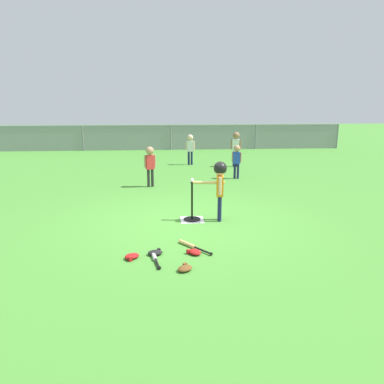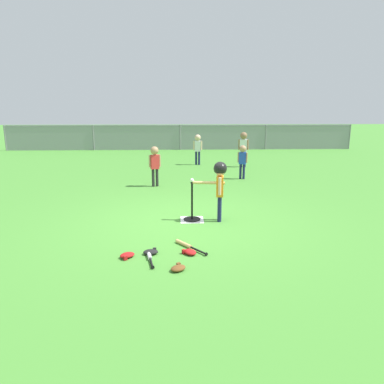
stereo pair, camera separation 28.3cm
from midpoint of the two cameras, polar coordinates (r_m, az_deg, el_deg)
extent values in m
plane|color=#478C33|center=(7.00, -0.06, -4.68)|extent=(60.00, 60.00, 0.00)
cube|color=white|center=(7.14, 1.14, -4.26)|extent=(0.44, 0.44, 0.01)
cylinder|color=black|center=(7.14, 1.14, -4.20)|extent=(0.32, 0.32, 0.03)
cylinder|color=black|center=(7.04, 1.15, -1.33)|extent=(0.04, 0.04, 0.71)
cylinder|color=black|center=(6.95, 1.16, 1.43)|extent=(0.06, 0.06, 0.02)
sphere|color=white|center=(6.94, 1.17, 1.81)|extent=(0.07, 0.07, 0.07)
cylinder|color=#191E4C|center=(7.00, 5.38, -2.65)|extent=(0.08, 0.08, 0.49)
cylinder|color=#191E4C|center=(7.11, 5.39, -2.41)|extent=(0.08, 0.08, 0.49)
cube|color=orange|center=(6.95, 5.47, 0.89)|extent=(0.16, 0.23, 0.38)
cylinder|color=beige|center=(6.81, 5.46, 0.86)|extent=(0.05, 0.05, 0.32)
cylinder|color=beige|center=(7.07, 5.48, 1.35)|extent=(0.05, 0.05, 0.32)
sphere|color=beige|center=(6.88, 5.52, 3.39)|extent=(0.22, 0.22, 0.22)
sphere|color=black|center=(6.88, 5.53, 3.61)|extent=(0.25, 0.25, 0.25)
cylinder|color=#DBB266|center=(6.94, 3.74, 1.41)|extent=(0.60, 0.14, 0.06)
cylinder|color=#191E4C|center=(13.30, 1.71, 5.22)|extent=(0.07, 0.07, 0.48)
cylinder|color=#191E4C|center=(13.30, 1.25, 5.22)|extent=(0.07, 0.07, 0.48)
cube|color=white|center=(13.24, 1.49, 7.04)|extent=(0.22, 0.14, 0.37)
cylinder|color=beige|center=(13.24, 2.07, 7.15)|extent=(0.05, 0.05, 0.32)
cylinder|color=beige|center=(13.24, 0.91, 7.15)|extent=(0.05, 0.05, 0.32)
sphere|color=beige|center=(13.21, 1.50, 8.34)|extent=(0.21, 0.21, 0.21)
cylinder|color=#262626|center=(9.92, -4.56, 2.23)|extent=(0.07, 0.07, 0.48)
cylinder|color=#262626|center=(9.90, -5.16, 2.19)|extent=(0.07, 0.07, 0.48)
cube|color=red|center=(9.84, -4.91, 4.62)|extent=(0.24, 0.18, 0.37)
cylinder|color=tan|center=(9.86, -4.17, 4.82)|extent=(0.05, 0.05, 0.32)
cylinder|color=tan|center=(9.80, -5.66, 4.73)|extent=(0.05, 0.05, 0.32)
sphere|color=tan|center=(9.79, -4.95, 6.36)|extent=(0.21, 0.21, 0.21)
cylinder|color=#191E4C|center=(10.95, 8.67, 3.10)|extent=(0.07, 0.07, 0.44)
cylinder|color=#191E4C|center=(10.97, 8.17, 3.14)|extent=(0.07, 0.07, 0.44)
cube|color=#2347B7|center=(10.89, 8.49, 5.14)|extent=(0.22, 0.18, 0.34)
cylinder|color=tan|center=(10.86, 9.13, 5.22)|extent=(0.05, 0.05, 0.29)
cylinder|color=tan|center=(10.92, 7.87, 5.30)|extent=(0.05, 0.05, 0.29)
sphere|color=tan|center=(10.86, 8.55, 6.58)|extent=(0.19, 0.19, 0.19)
cylinder|color=#191E4C|center=(12.98, 8.70, 4.97)|extent=(0.08, 0.08, 0.53)
cylinder|color=#191E4C|center=(13.00, 8.18, 5.00)|extent=(0.08, 0.08, 0.53)
cube|color=white|center=(12.93, 8.51, 7.06)|extent=(0.27, 0.21, 0.41)
cylinder|color=#8C6647|center=(12.90, 9.17, 7.15)|extent=(0.06, 0.06, 0.35)
cylinder|color=#8C6647|center=(12.94, 7.87, 7.22)|extent=(0.06, 0.06, 0.35)
sphere|color=#8C6647|center=(12.89, 8.57, 8.54)|extent=(0.24, 0.24, 0.24)
cylinder|color=silver|center=(5.52, -5.11, -9.62)|extent=(0.11, 0.29, 0.06)
cylinder|color=black|center=(5.26, -4.68, -10.81)|extent=(0.08, 0.28, 0.03)
cylinder|color=black|center=(5.14, -4.45, -11.44)|extent=(0.05, 0.02, 0.05)
cylinder|color=#DBB266|center=(5.90, 0.11, -7.97)|extent=(0.26, 0.31, 0.06)
cylinder|color=black|center=(5.66, 2.44, -8.97)|extent=(0.24, 0.29, 0.03)
cylinder|color=black|center=(5.54, 3.69, -9.49)|extent=(0.05, 0.04, 0.05)
ellipsoid|color=#B21919|center=(5.54, -8.44, -9.56)|extent=(0.27, 0.26, 0.07)
cube|color=#B21919|center=(5.45, -8.70, -9.96)|extent=(0.06, 0.06, 0.06)
ellipsoid|color=#B21919|center=(5.59, 1.19, -9.19)|extent=(0.25, 0.27, 0.07)
cube|color=#B21919|center=(5.60, 0.18, -9.13)|extent=(0.06, 0.06, 0.06)
ellipsoid|color=brown|center=(5.09, -0.51, -11.61)|extent=(0.27, 0.26, 0.07)
cube|color=brown|center=(5.18, -0.49, -11.14)|extent=(0.06, 0.06, 0.06)
ellipsoid|color=black|center=(5.61, -4.90, -9.17)|extent=(0.24, 0.19, 0.07)
cube|color=black|center=(5.68, -4.33, -8.84)|extent=(0.06, 0.05, 0.06)
cylinder|color=slate|center=(19.09, -26.34, 7.43)|extent=(0.06, 0.06, 1.15)
cylinder|color=slate|center=(17.85, -14.43, 8.07)|extent=(0.06, 0.06, 1.15)
cylinder|color=slate|center=(17.45, -1.35, 8.37)|extent=(0.06, 0.06, 1.15)
cylinder|color=slate|center=(17.95, 11.66, 8.25)|extent=(0.06, 0.06, 1.15)
cylinder|color=slate|center=(19.29, 23.39, 7.78)|extent=(0.06, 0.06, 1.15)
cube|color=gray|center=(17.41, -1.36, 10.07)|extent=(16.00, 0.03, 0.03)
cube|color=gray|center=(17.45, -1.35, 8.37)|extent=(16.00, 0.01, 1.15)
camera|label=1|loc=(0.14, -88.84, 0.28)|focal=34.81mm
camera|label=2|loc=(0.14, 91.16, -0.28)|focal=34.81mm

